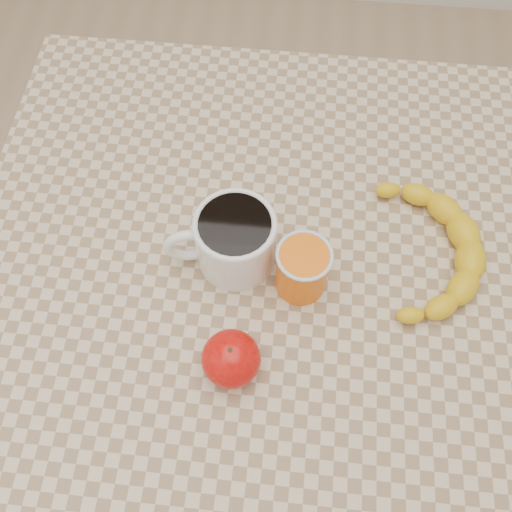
# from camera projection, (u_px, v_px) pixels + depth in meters

# --- Properties ---
(ground) EXTENTS (3.00, 3.00, 0.00)m
(ground) POSITION_uv_depth(u_px,v_px,m) (256.00, 396.00, 1.44)
(ground) COLOR tan
(ground) RESTS_ON ground
(table) EXTENTS (0.80, 0.80, 0.75)m
(table) POSITION_uv_depth(u_px,v_px,m) (256.00, 289.00, 0.85)
(table) COLOR #CAB28F
(table) RESTS_ON ground
(coffee_mug) EXTENTS (0.16, 0.13, 0.09)m
(coffee_mug) POSITION_uv_depth(u_px,v_px,m) (233.00, 239.00, 0.73)
(coffee_mug) COLOR white
(coffee_mug) RESTS_ON table
(orange_juice_glass) EXTENTS (0.07, 0.07, 0.08)m
(orange_juice_glass) POSITION_uv_depth(u_px,v_px,m) (302.00, 269.00, 0.72)
(orange_juice_glass) COLOR orange
(orange_juice_glass) RESTS_ON table
(apple) EXTENTS (0.08, 0.08, 0.07)m
(apple) POSITION_uv_depth(u_px,v_px,m) (231.00, 359.00, 0.68)
(apple) COLOR #AA0507
(apple) RESTS_ON table
(banana) EXTENTS (0.19, 0.26, 0.04)m
(banana) POSITION_uv_depth(u_px,v_px,m) (429.00, 251.00, 0.76)
(banana) COLOR gold
(banana) RESTS_ON table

